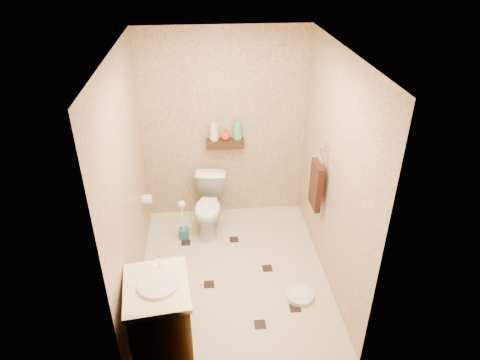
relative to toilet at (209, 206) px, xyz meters
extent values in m
plane|color=tan|center=(0.23, -0.83, -0.34)|extent=(2.50, 2.50, 0.00)
cube|color=tan|center=(0.23, 0.42, 0.86)|extent=(2.00, 0.04, 2.40)
cube|color=tan|center=(0.23, -2.08, 0.86)|extent=(2.00, 0.04, 2.40)
cube|color=tan|center=(-0.77, -0.83, 0.86)|extent=(0.04, 2.50, 2.40)
cube|color=tan|center=(1.23, -0.83, 0.86)|extent=(0.04, 2.50, 2.40)
cube|color=silver|center=(0.23, -0.83, 2.06)|extent=(2.00, 2.50, 0.02)
cube|color=#36220E|center=(0.23, 0.34, 0.68)|extent=(0.46, 0.14, 0.10)
cube|color=black|center=(-0.04, -1.00, -0.34)|extent=(0.11, 0.11, 0.01)
cube|color=black|center=(0.61, -0.80, -0.34)|extent=(0.11, 0.11, 0.01)
cube|color=black|center=(0.43, -1.58, -0.34)|extent=(0.11, 0.11, 0.01)
cube|color=black|center=(-0.30, -0.26, -0.34)|extent=(0.11, 0.11, 0.01)
cube|color=black|center=(0.80, -1.41, -0.34)|extent=(0.11, 0.11, 0.01)
cube|color=black|center=(0.28, -0.25, -0.34)|extent=(0.11, 0.11, 0.01)
imported|color=white|center=(0.00, 0.00, 0.00)|extent=(0.46, 0.71, 0.68)
cube|color=brown|center=(-0.47, -1.78, 0.02)|extent=(0.55, 0.65, 0.73)
cube|color=beige|center=(-0.47, -1.78, 0.41)|extent=(0.59, 0.69, 0.05)
cylinder|color=silver|center=(-0.45, -1.78, 0.44)|extent=(0.34, 0.34, 0.05)
cylinder|color=silver|center=(-0.45, -1.58, 0.50)|extent=(0.03, 0.03, 0.11)
cylinder|color=silver|center=(0.88, -1.27, -0.31)|extent=(0.37, 0.37, 0.05)
cylinder|color=white|center=(0.88, -1.27, -0.29)|extent=(0.17, 0.17, 0.01)
cylinder|color=#175C56|center=(-0.32, -0.17, -0.27)|extent=(0.12, 0.12, 0.14)
cylinder|color=silver|center=(-0.32, -0.17, -0.02)|extent=(0.02, 0.02, 0.38)
sphere|color=silver|center=(-0.32, -0.17, 0.16)|extent=(0.09, 0.09, 0.09)
cube|color=silver|center=(1.22, -0.58, 1.04)|extent=(0.03, 0.06, 0.08)
torus|color=silver|center=(1.18, -0.58, 0.92)|extent=(0.02, 0.19, 0.19)
cube|color=#351810|center=(1.14, -0.58, 0.58)|extent=(0.06, 0.30, 0.52)
cylinder|color=silver|center=(-0.71, -0.18, 0.26)|extent=(0.11, 0.11, 0.11)
cylinder|color=silver|center=(-0.75, -0.18, 0.32)|extent=(0.04, 0.02, 0.02)
imported|color=beige|center=(0.10, 0.34, 0.87)|extent=(0.14, 0.14, 0.29)
imported|color=#FEA135|center=(0.10, 0.34, 0.80)|extent=(0.08, 0.08, 0.15)
imported|color=red|center=(0.24, 0.34, 0.80)|extent=(0.14, 0.14, 0.15)
imported|color=#36A262|center=(0.38, 0.34, 0.87)|extent=(0.15, 0.15, 0.28)
camera|label=1|loc=(-0.03, -4.40, 2.90)|focal=32.00mm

